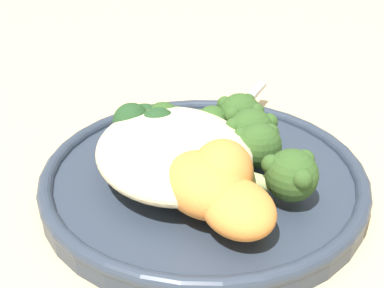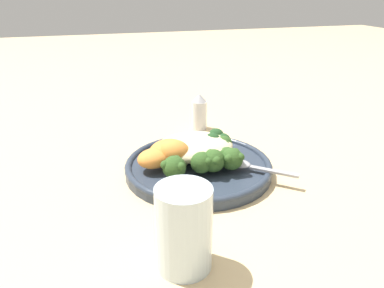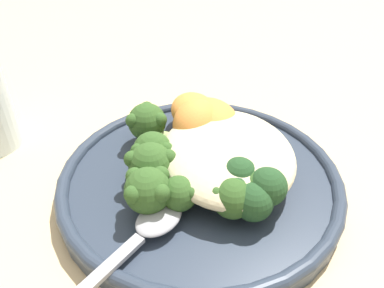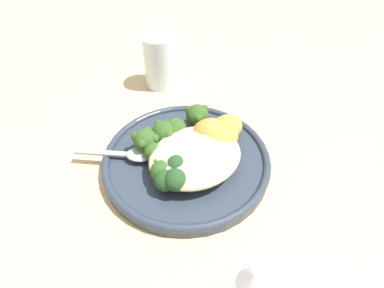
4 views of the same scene
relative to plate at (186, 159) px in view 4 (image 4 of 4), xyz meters
The scene contains 16 objects.
ground_plane 0.02m from the plate, behind, with size 4.00×4.00×0.00m, color #D6B784.
plate is the anchor object (origin of this frame).
quinoa_mound 0.04m from the plate, 88.53° to the left, with size 0.14×0.12×0.04m, color beige.
broccoli_stalk_0 0.07m from the plate, 142.42° to the right, with size 0.09×0.11×0.04m.
broccoli_stalk_1 0.04m from the plate, 105.03° to the right, with size 0.04×0.08×0.04m.
broccoli_stalk_2 0.04m from the plate, 78.38° to the right, with size 0.07×0.10×0.04m.
broccoli_stalk_3 0.05m from the plate, 47.10° to the right, with size 0.10×0.09×0.04m.
broccoli_stalk_4 0.04m from the plate, 24.06° to the right, with size 0.09×0.06×0.03m.
broccoli_stalk_5 0.05m from the plate, 24.56° to the left, with size 0.09×0.04×0.03m.
broccoli_stalk_6 0.05m from the plate, 50.55° to the left, with size 0.11×0.07×0.03m.
sweet_potato_chunk_0 0.06m from the plate, 164.32° to the left, with size 0.07×0.05×0.04m, color orange.
sweet_potato_chunk_1 0.05m from the plate, behind, with size 0.06×0.04×0.04m, color orange.
sweet_potato_chunk_2 0.08m from the plate, behind, with size 0.06×0.05×0.03m, color orange.
kale_tuft 0.06m from the plate, 37.71° to the left, with size 0.05×0.06×0.04m.
spoon 0.08m from the plate, 33.35° to the right, with size 0.10×0.09×0.01m.
water_glass 0.24m from the plate, 111.65° to the right, with size 0.06×0.06×0.10m, color silver.
Camera 4 is at (0.19, 0.26, 0.35)m, focal length 28.00 mm.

